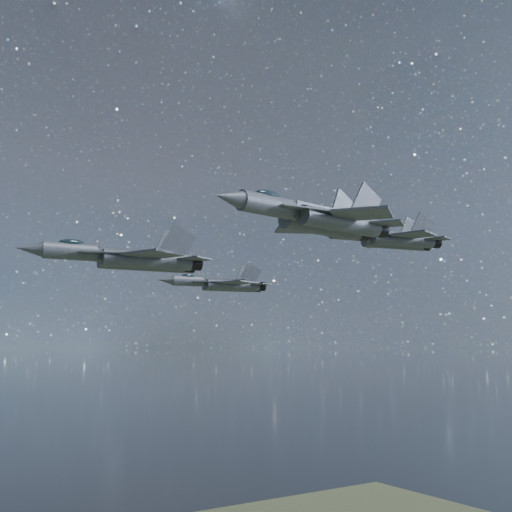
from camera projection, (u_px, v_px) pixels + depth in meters
jet_lead at (131, 258)px, 59.51m from camera, size 18.68×13.01×4.70m
jet_left at (222, 284)px, 87.38m from camera, size 16.71×11.48×4.19m
jet_right at (319, 218)px, 52.38m from camera, size 19.50×13.64×4.91m
jet_slot at (388, 239)px, 69.74m from camera, size 16.98×11.65×4.26m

